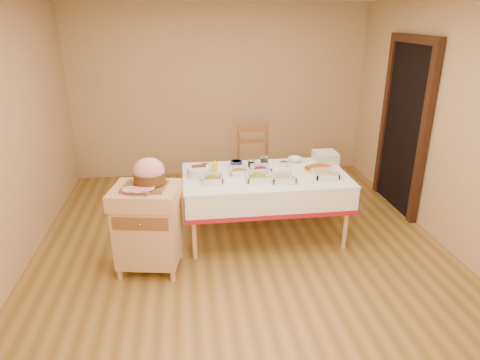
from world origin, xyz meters
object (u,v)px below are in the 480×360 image
(butcher_cart, at_px, (148,224))
(mustard_bottle, at_px, (215,169))
(dining_table, at_px, (265,188))
(bread_basket, at_px, (199,171))
(ham_on_board, at_px, (149,174))
(brass_platter, at_px, (318,168))
(plate_stack, at_px, (325,157))
(preserve_jar_left, at_px, (251,164))
(preserve_jar_right, at_px, (264,161))
(dining_chair, at_px, (254,163))

(butcher_cart, relative_size, mustard_bottle, 4.67)
(dining_table, distance_m, bread_basket, 0.76)
(ham_on_board, height_order, brass_platter, ham_on_board)
(ham_on_board, xyz_separation_m, brass_platter, (1.85, 0.57, -0.23))
(ham_on_board, xyz_separation_m, plate_stack, (2.02, 0.82, -0.18))
(mustard_bottle, xyz_separation_m, plate_stack, (1.35, 0.29, -0.02))
(ham_on_board, relative_size, preserve_jar_left, 3.94)
(preserve_jar_right, bearing_deg, butcher_cart, -147.88)
(dining_chair, height_order, plate_stack, dining_chair)
(dining_chair, relative_size, plate_stack, 3.87)
(mustard_bottle, distance_m, plate_stack, 1.38)
(butcher_cart, distance_m, bread_basket, 0.86)
(dining_chair, height_order, brass_platter, dining_chair)
(preserve_jar_left, xyz_separation_m, mustard_bottle, (-0.44, -0.22, 0.04))
(dining_chair, xyz_separation_m, plate_stack, (0.75, -0.72, 0.30))
(butcher_cart, relative_size, brass_platter, 2.76)
(dining_chair, bearing_deg, mustard_bottle, -120.84)
(dining_table, height_order, preserve_jar_right, preserve_jar_right)
(ham_on_board, distance_m, preserve_jar_left, 1.35)
(butcher_cart, bearing_deg, dining_table, 23.20)
(preserve_jar_left, relative_size, bread_basket, 0.41)
(bread_basket, relative_size, brass_platter, 0.82)
(preserve_jar_left, xyz_separation_m, preserve_jar_right, (0.16, 0.04, 0.01))
(dining_table, xyz_separation_m, brass_platter, (0.63, 0.06, 0.18))
(preserve_jar_left, height_order, mustard_bottle, mustard_bottle)
(dining_table, bearing_deg, brass_platter, 5.45)
(dining_chair, distance_m, plate_stack, 1.08)
(preserve_jar_right, relative_size, plate_stack, 0.47)
(ham_on_board, bearing_deg, plate_stack, 22.18)
(butcher_cart, height_order, preserve_jar_right, butcher_cart)
(mustard_bottle, height_order, brass_platter, mustard_bottle)
(ham_on_board, distance_m, preserve_jar_right, 1.50)
(dining_table, xyz_separation_m, preserve_jar_left, (-0.12, 0.24, 0.21))
(dining_chair, distance_m, bread_basket, 1.28)
(brass_platter, bearing_deg, dining_table, -174.55)
(ham_on_board, distance_m, brass_platter, 1.95)
(preserve_jar_left, bearing_deg, brass_platter, -13.65)
(preserve_jar_left, bearing_deg, dining_chair, 78.26)
(mustard_bottle, xyz_separation_m, bread_basket, (-0.17, 0.03, -0.04))
(dining_chair, distance_m, preserve_jar_right, 0.81)
(preserve_jar_right, xyz_separation_m, mustard_bottle, (-0.60, -0.25, 0.03))
(butcher_cart, xyz_separation_m, plate_stack, (2.06, 0.86, 0.32))
(mustard_bottle, distance_m, brass_platter, 1.19)
(ham_on_board, distance_m, bread_basket, 0.78)
(ham_on_board, distance_m, mustard_bottle, 0.87)
(butcher_cart, distance_m, plate_stack, 2.25)
(preserve_jar_left, distance_m, preserve_jar_right, 0.16)
(preserve_jar_left, height_order, brass_platter, preserve_jar_left)
(preserve_jar_left, xyz_separation_m, bread_basket, (-0.61, -0.18, 0.00))
(butcher_cart, bearing_deg, ham_on_board, 38.09)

